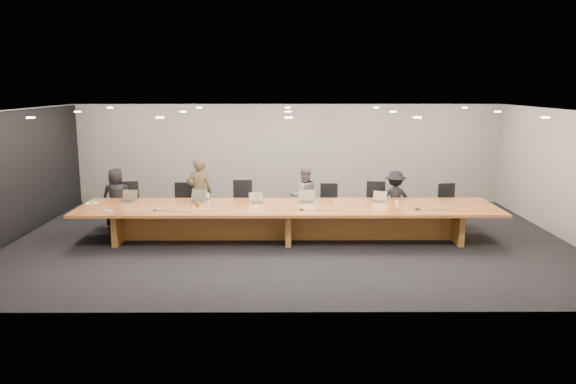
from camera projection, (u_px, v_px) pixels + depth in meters
name	position (u px, v px, depth m)	size (l,w,h in m)	color
ground	(288.00, 239.00, 12.25)	(12.00, 12.00, 0.00)	black
back_wall	(287.00, 154.00, 15.92)	(12.00, 0.02, 2.80)	#BAB4A9
left_wall_panel	(10.00, 178.00, 11.96)	(0.08, 7.84, 2.74)	black
conference_table	(288.00, 216.00, 12.15)	(9.00, 1.80, 0.75)	brown
chair_far_left	(130.00, 204.00, 13.29)	(0.55, 0.55, 1.08)	black
chair_left	(183.00, 204.00, 13.40)	(0.53, 0.53, 1.04)	black
chair_mid_left	(242.00, 203.00, 13.42)	(0.56, 0.56, 1.09)	black
chair_mid_right	(329.00, 204.00, 13.44)	(0.51, 0.51, 1.01)	black
chair_right	(376.00, 204.00, 13.35)	(0.54, 0.54, 1.07)	black
chair_far_right	(450.00, 204.00, 13.45)	(0.51, 0.51, 1.01)	black
person_a	(117.00, 198.00, 13.21)	(0.69, 0.45, 1.42)	black
person_b	(199.00, 192.00, 13.27)	(0.60, 0.39, 1.65)	#3D3621
person_c	(304.00, 196.00, 13.37)	(0.70, 0.55, 1.44)	slate
person_d	(395.00, 199.00, 13.26)	(0.87, 0.50, 1.34)	black
laptop_a	(127.00, 196.00, 12.49)	(0.34, 0.25, 0.27)	tan
laptop_b	(195.00, 196.00, 12.41)	(0.37, 0.27, 0.29)	tan
laptop_c	(257.00, 198.00, 12.36)	(0.31, 0.22, 0.24)	#BBAC8F
laptop_d	(306.00, 197.00, 12.40)	(0.37, 0.27, 0.29)	tan
laptop_e	(379.00, 197.00, 12.48)	(0.31, 0.22, 0.24)	tan
water_bottle	(208.00, 199.00, 12.24)	(0.08, 0.08, 0.24)	silver
amber_mug	(197.00, 204.00, 12.05)	(0.09, 0.09, 0.11)	brown
paper_cup_near	(336.00, 202.00, 12.30)	(0.08, 0.08, 0.09)	silver
paper_cup_far	(397.00, 203.00, 12.24)	(0.07, 0.07, 0.09)	white
notepad	(92.00, 203.00, 12.38)	(0.23, 0.19, 0.01)	white
lime_gadget	(92.00, 202.00, 12.40)	(0.16, 0.09, 0.03)	#59BF33
av_box	(108.00, 211.00, 11.54)	(0.21, 0.15, 0.03)	silver
mic_left	(155.00, 210.00, 11.64)	(0.12, 0.12, 0.03)	black
mic_center	(301.00, 209.00, 11.71)	(0.12, 0.12, 0.03)	black
mic_right	(417.00, 209.00, 11.74)	(0.14, 0.14, 0.03)	black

